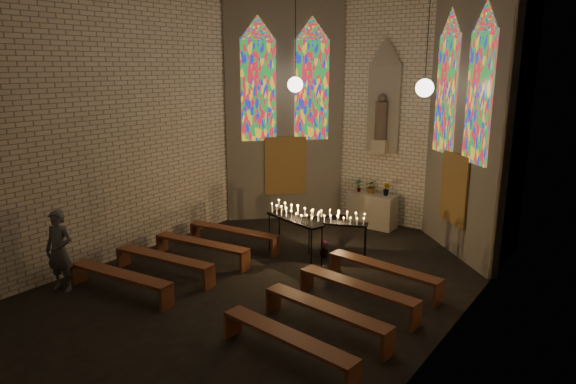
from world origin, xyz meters
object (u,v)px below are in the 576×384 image
at_px(aisle_flower_pot, 324,249).
at_px(visitor, 59,251).
at_px(votive_stand_left, 295,216).
at_px(votive_stand_right, 338,220).
at_px(altar, 372,210).

distance_m(aisle_flower_pot, visitor, 6.14).
relative_size(aisle_flower_pot, votive_stand_left, 0.23).
relative_size(votive_stand_right, visitor, 0.86).
xyz_separation_m(altar, votive_stand_right, (0.38, -2.73, 0.45)).
bearing_deg(votive_stand_right, visitor, -147.00).
bearing_deg(visitor, aisle_flower_pot, 35.04).
bearing_deg(votive_stand_left, visitor, -108.46).
bearing_deg(aisle_flower_pot, votive_stand_left, -139.46).
bearing_deg(visitor, votive_stand_left, 36.91).
bearing_deg(aisle_flower_pot, visitor, -125.91).
relative_size(votive_stand_left, visitor, 1.02).
bearing_deg(votive_stand_right, votive_stand_left, -155.88).
height_order(votive_stand_left, visitor, visitor).
bearing_deg(aisle_flower_pot, votive_stand_right, 55.10).
bearing_deg(visitor, altar, 47.77).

